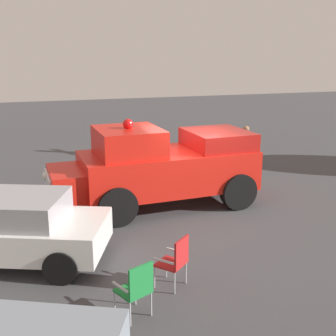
{
  "coord_description": "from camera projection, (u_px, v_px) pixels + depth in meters",
  "views": [
    {
      "loc": [
        -4.32,
        -10.72,
        4.31
      ],
      "look_at": [
        -0.64,
        0.4,
        1.11
      ],
      "focal_mm": 45.44,
      "sensor_mm": 36.0,
      "label": 1
    }
  ],
  "objects": [
    {
      "name": "lawn_chair_spare",
      "position": [
        176.0,
        259.0,
        7.92
      ],
      "size": [
        0.69,
        0.69,
        1.02
      ],
      "color": "#B7BABF",
      "rests_on": "ground"
    },
    {
      "name": "lawn_chair_by_car",
      "position": [
        137.0,
        287.0,
        6.98
      ],
      "size": [
        0.65,
        0.65,
        1.02
      ],
      "color": "#B7BABF",
      "rests_on": "ground"
    },
    {
      "name": "spectator_standing",
      "position": [
        245.0,
        145.0,
        15.95
      ],
      "size": [
        0.38,
        0.64,
        1.68
      ],
      "color": "#2D334C",
      "rests_on": "ground"
    },
    {
      "name": "spectator_seated",
      "position": [
        241.0,
        167.0,
        13.83
      ],
      "size": [
        0.63,
        0.54,
        1.29
      ],
      "color": "#383842",
      "rests_on": "ground"
    },
    {
      "name": "ground_plane",
      "position": [
        193.0,
        207.0,
        12.27
      ],
      "size": [
        60.0,
        60.0,
        0.0
      ],
      "primitive_type": "plane",
      "color": "#424244"
    },
    {
      "name": "vintage_fire_truck",
      "position": [
        160.0,
        166.0,
        12.05
      ],
      "size": [
        6.02,
        2.48,
        2.59
      ],
      "color": "black",
      "rests_on": "ground"
    },
    {
      "name": "lawn_chair_near_truck",
      "position": [
        244.0,
        170.0,
        13.94
      ],
      "size": [
        0.64,
        0.64,
        1.02
      ],
      "color": "#B7BABF",
      "rests_on": "ground"
    },
    {
      "name": "classic_hot_rod",
      "position": [
        3.0,
        228.0,
        8.93
      ],
      "size": [
        4.74,
        3.38,
        1.46
      ],
      "color": "black",
      "rests_on": "ground"
    }
  ]
}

